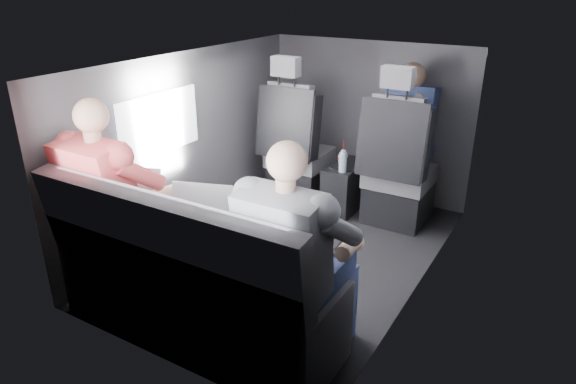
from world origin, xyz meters
The scene contains 20 objects.
floor centered at (0.00, 0.00, 0.00)m, with size 2.60×2.60×0.00m, color black.
ceiling centered at (0.00, 0.00, 1.35)m, with size 2.60×2.60×0.00m, color #B2B2AD.
panel_left centered at (-0.90, 0.00, 0.68)m, with size 0.02×2.60×1.35m, color #56565B.
panel_right centered at (0.90, 0.00, 0.68)m, with size 0.02×2.60×1.35m, color #56565B.
panel_front centered at (0.00, 1.30, 0.68)m, with size 1.80×0.02×1.35m, color #56565B.
panel_back centered at (0.00, -1.30, 0.68)m, with size 1.80×0.02×1.35m, color #56565B.
side_window centered at (-0.88, -0.30, 0.90)m, with size 0.02×0.75×0.42m, color white.
seatbelt centered at (0.45, 0.67, 0.80)m, with size 0.05×0.01×0.65m, color black.
front_seat_left centered at (-0.45, 0.84, 0.40)m, with size 0.52×0.58×1.26m.
front_seat_right centered at (0.45, 0.84, 0.40)m, with size 0.52×0.58×1.26m.
center_console centered at (0.00, 0.88, 0.20)m, with size 0.24×0.48×0.41m.
rear_bench centered at (0.00, -1.06, 0.31)m, with size 1.60×0.57×0.92m.
soda_cup centered at (0.01, 0.79, 0.46)m, with size 0.08×0.08×0.23m.
water_bottle centered at (0.04, 0.71, 0.48)m, with size 0.06×0.06×0.18m.
laptop_white centered at (-0.58, -0.75, 0.63)m, with size 0.35×0.37×0.22m.
laptop_silver centered at (-0.05, -0.79, 0.63)m, with size 0.40×0.40×0.24m.
laptop_black centered at (0.55, -0.76, 0.63)m, with size 0.33×0.30×0.23m.
passenger_rear_left centered at (-0.60, -0.97, 0.64)m, with size 0.52×0.64×1.26m.
passenger_rear_right centered at (0.59, -0.97, 0.63)m, with size 0.50×0.62×1.21m.
passenger_front_right centered at (0.42, 1.10, 0.75)m, with size 0.40×0.40×0.80m.
Camera 1 is at (1.61, -2.79, 1.84)m, focal length 32.00 mm.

